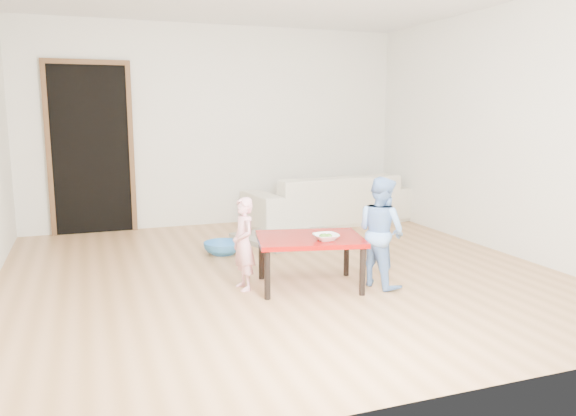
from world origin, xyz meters
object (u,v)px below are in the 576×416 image
sofa (329,199)px  basin (223,248)px  child_blue (381,232)px  bowl (326,237)px  red_table (310,262)px  child_pink (244,244)px

sofa → basin: (-1.77, -1.18, -0.27)m
sofa → child_blue: 2.82m
child_blue → basin: bearing=17.0°
bowl → child_blue: bearing=-0.9°
sofa → basin: size_ratio=5.51×
child_blue → basin: child_blue is taller
sofa → child_blue: bearing=69.2°
child_blue → sofa: bearing=-32.1°
sofa → basin: 2.15m
red_table → basin: bearing=108.0°
red_table → child_pink: child_pink is taller
sofa → child_pink: (-1.88, -2.41, 0.07)m
red_table → child_blue: 0.67m
basin → child_blue: bearing=-56.1°
red_table → child_pink: (-0.55, 0.13, 0.17)m
basin → child_pink: bearing=-95.0°
bowl → child_pink: 0.70m
bowl → basin: bearing=108.8°
sofa → basin: sofa is taller
bowl → child_blue: size_ratio=0.22×
basin → red_table: bearing=-72.0°
bowl → sofa: bearing=65.3°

